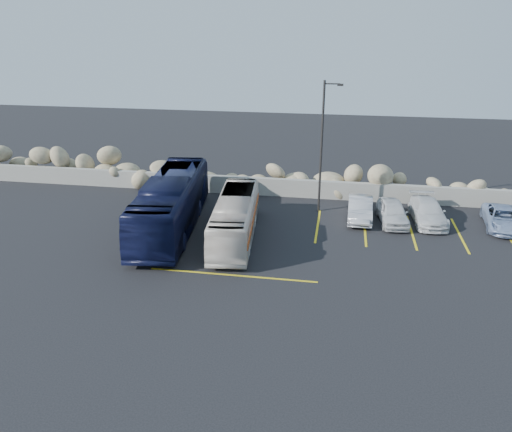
% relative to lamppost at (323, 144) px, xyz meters
% --- Properties ---
extents(ground, '(90.00, 90.00, 0.00)m').
position_rel_lamppost_xyz_m(ground, '(-2.56, -9.50, -4.30)').
color(ground, black).
rests_on(ground, ground).
extents(seawall, '(60.00, 0.40, 1.20)m').
position_rel_lamppost_xyz_m(seawall, '(-2.56, 2.50, -3.70)').
color(seawall, gray).
rests_on(seawall, ground).
extents(riprap_pile, '(54.00, 2.80, 2.60)m').
position_rel_lamppost_xyz_m(riprap_pile, '(-2.56, 3.70, -3.00)').
color(riprap_pile, '#978163').
rests_on(riprap_pile, ground).
extents(parking_lines, '(18.16, 9.36, 0.01)m').
position_rel_lamppost_xyz_m(parking_lines, '(2.09, -3.93, -4.29)').
color(parking_lines, gold).
rests_on(parking_lines, ground).
extents(lamppost, '(1.14, 0.18, 8.00)m').
position_rel_lamppost_xyz_m(lamppost, '(0.00, 0.00, 0.00)').
color(lamppost, '#2D2A28').
rests_on(lamppost, ground).
extents(vintage_bus, '(2.84, 8.65, 2.37)m').
position_rel_lamppost_xyz_m(vintage_bus, '(-4.33, -5.00, -3.11)').
color(vintage_bus, silver).
rests_on(vintage_bus, ground).
extents(tour_coach, '(3.84, 11.23, 3.06)m').
position_rel_lamppost_xyz_m(tour_coach, '(-8.17, -4.27, -2.76)').
color(tour_coach, black).
rests_on(tour_coach, ground).
extents(car_a, '(1.91, 3.97, 1.31)m').
position_rel_lamppost_xyz_m(car_a, '(4.34, -1.22, -3.64)').
color(car_a, silver).
rests_on(car_a, ground).
extents(car_b, '(1.47, 4.05, 1.33)m').
position_rel_lamppost_xyz_m(car_b, '(2.46, -0.94, -3.63)').
color(car_b, '#B2B3B8').
rests_on(car_b, ground).
extents(car_c, '(2.08, 4.50, 1.27)m').
position_rel_lamppost_xyz_m(car_c, '(6.40, -0.73, -3.66)').
color(car_c, silver).
rests_on(car_c, ground).
extents(car_d, '(2.34, 4.36, 1.16)m').
position_rel_lamppost_xyz_m(car_d, '(10.53, -0.95, -3.71)').
color(car_d, '#8296B9').
rests_on(car_d, ground).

